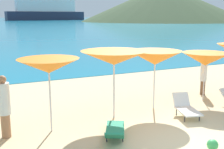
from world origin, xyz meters
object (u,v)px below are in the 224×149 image
Objects in this scene: cruise_ship at (46,8)px; beachgoer_1 at (203,75)px; umbrella_2 at (114,58)px; umbrella_3 at (155,58)px; lounge_chair_2 at (186,107)px; beachgoer_0 at (4,105)px; beach_ball at (213,145)px; lounge_chair_1 at (115,131)px; umbrella_4 at (205,59)px; umbrella_1 at (49,66)px.

beachgoer_1 is at bearing -107.76° from cruise_ship.
umbrella_2 is 0.04× the size of cruise_ship.
umbrella_3 is (1.84, 0.27, -0.15)m from umbrella_2.
beachgoer_0 is (-5.99, 0.83, 0.66)m from lounge_chair_2.
cruise_ship is (42.08, 213.44, 8.51)m from beach_ball.
lounge_chair_2 reaches higher than beach_ball.
cruise_ship reaches higher than lounge_chair_1.
beachgoer_0 is at bearing -175.53° from umbrella_3.
lounge_chair_2 is 6.08m from beachgoer_0.
beachgoer_1 is at bearing -13.56° from beachgoer_0.
umbrella_4 is at bearing 168.92° from beachgoer_1.
cruise_ship reaches higher than umbrella_1.
beach_ball is (-0.52, -3.64, -1.83)m from umbrella_3.
umbrella_4 is 213.52m from cruise_ship.
lounge_chair_2 is at bearing -147.27° from umbrella_4.
cruise_ship is at bearing 78.85° from beach_ball.
umbrella_2 is (2.29, 0.28, 0.06)m from umbrella_1.
umbrella_4 reaches higher than beach_ball.
umbrella_4 is at bearing -18.00° from beachgoer_0.
beachgoer_1 is at bearing 48.73° from umbrella_4.
beachgoer_0 reaches higher than lounge_chair_2.
umbrella_4 is at bearing -107.89° from cruise_ship.
umbrella_3 is 3.37m from beachgoer_1.
beach_ball is (3.61, -3.09, -1.92)m from umbrella_1.
lounge_chair_1 is at bearing -114.43° from umbrella_2.
umbrella_2 is at bearing 7.00° from umbrella_1.
umbrella_3 is 1.05× the size of umbrella_4.
umbrella_1 is 2.75m from lounge_chair_1.
lounge_chair_1 is at bearing -109.11° from cruise_ship.
umbrella_2 is 5.20m from beachgoer_1.
umbrella_2 reaches higher than umbrella_3.
cruise_ship is (41.02, 211.05, 8.33)m from lounge_chair_2.
beach_ball is at bearing -98.10° from umbrella_3.
umbrella_3 is 1.28× the size of lounge_chair_1.
umbrella_3 is (4.13, 0.55, -0.09)m from umbrella_1.
umbrella_1 is at bearing 130.03° from beachgoer_1.
umbrella_1 is 1.31× the size of lounge_chair_1.
umbrella_3 is 1.55× the size of lounge_chair_2.
beachgoer_1 reaches higher than beach_ball.
cruise_ship is at bearing 78.79° from umbrella_3.
umbrella_2 is at bearing 173.21° from lounge_chair_2.
umbrella_1 is 1.02× the size of umbrella_3.
lounge_chair_1 is 3.31m from beachgoer_0.
umbrella_2 is 1.53× the size of beachgoer_1.
umbrella_2 reaches higher than umbrella_4.
cruise_ship is (41.56, 209.80, 6.68)m from umbrella_3.
lounge_chair_1 is at bearing 144.50° from beachgoer_1.
umbrella_1 is at bearing -173.00° from umbrella_2.
beach_ball is (2.04, -1.78, -0.08)m from lounge_chair_1.
umbrella_3 is at bearing 132.94° from beachgoer_1.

